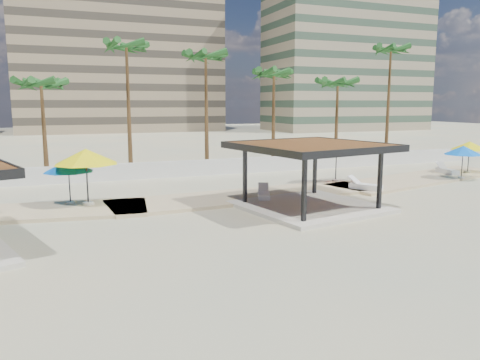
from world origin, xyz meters
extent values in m
plane|color=#CAB485|center=(0.00, 0.00, 0.00)|extent=(200.00, 200.00, 0.00)
cube|color=#C6B284|center=(2.00, 7.00, 0.06)|extent=(16.24, 5.11, 0.24)
cube|color=#C6B284|center=(16.00, 8.50, 0.06)|extent=(16.49, 7.75, 0.24)
cube|color=silver|center=(0.00, 16.00, 0.60)|extent=(56.00, 0.30, 1.20)
cube|color=#847259|center=(4.00, 78.00, 14.00)|extent=(38.00, 16.00, 28.00)
cube|color=gray|center=(48.00, 66.00, 17.00)|extent=(32.00, 15.00, 34.00)
cube|color=beige|center=(3.78, 3.17, 0.10)|extent=(7.47, 7.47, 0.19)
cube|color=black|center=(1.85, 0.34, 1.65)|extent=(0.20, 0.20, 2.91)
cube|color=black|center=(0.95, 5.10, 1.65)|extent=(0.20, 0.20, 2.91)
cube|color=black|center=(6.61, 1.23, 1.65)|extent=(0.20, 0.20, 2.91)
cube|color=black|center=(5.71, 6.00, 1.65)|extent=(0.20, 0.20, 2.91)
cube|color=brown|center=(3.78, 3.17, 3.24)|extent=(7.70, 7.70, 0.27)
cube|color=black|center=(4.39, -0.07, 3.24)|extent=(6.59, 1.36, 0.33)
cube|color=black|center=(3.17, 6.40, 3.24)|extent=(6.59, 1.36, 0.33)
cube|color=black|center=(0.54, 2.55, 3.24)|extent=(1.36, 6.59, 0.33)
cube|color=black|center=(7.02, 3.78, 3.24)|extent=(1.36, 6.59, 0.33)
cylinder|color=beige|center=(-6.87, 7.48, 0.25)|extent=(0.57, 0.57, 0.14)
cylinder|color=#262628|center=(-6.87, 7.48, 1.54)|extent=(0.08, 0.08, 2.72)
cone|color=yellow|center=(-6.87, 7.48, 2.70)|extent=(4.11, 4.11, 0.79)
cylinder|color=beige|center=(9.23, 9.20, 0.24)|extent=(0.49, 0.49, 0.12)
cylinder|color=#262628|center=(9.23, 9.20, 1.36)|extent=(0.07, 0.07, 2.37)
cone|color=#AF121E|center=(9.23, 9.20, 2.38)|extent=(3.79, 3.79, 0.69)
cylinder|color=beige|center=(18.15, 7.03, 0.23)|extent=(0.45, 0.45, 0.11)
cylinder|color=#262628|center=(18.15, 7.03, 1.25)|extent=(0.06, 0.06, 2.14)
cone|color=blue|center=(18.15, 7.03, 2.16)|extent=(3.26, 3.26, 0.62)
cylinder|color=beige|center=(20.79, 8.94, 0.24)|extent=(0.46, 0.46, 0.11)
cylinder|color=#262628|center=(20.79, 8.94, 1.29)|extent=(0.06, 0.06, 2.22)
cone|color=yellow|center=(20.79, 8.94, 2.24)|extent=(2.91, 2.91, 0.65)
cylinder|color=beige|center=(-7.73, 8.12, 0.23)|extent=(0.45, 0.45, 0.11)
cylinder|color=#262628|center=(-7.73, 8.12, 1.25)|extent=(0.06, 0.06, 2.14)
cone|color=blue|center=(-7.73, 8.12, 2.17)|extent=(3.16, 3.16, 0.62)
cube|color=white|center=(2.37, 5.80, 0.30)|extent=(1.24, 1.88, 0.25)
cube|color=white|center=(2.37, 5.80, 0.45)|extent=(1.24, 1.88, 0.05)
cube|color=white|center=(2.63, 6.44, 0.67)|extent=(0.77, 0.79, 0.45)
cube|color=white|center=(9.27, 5.92, 0.32)|extent=(1.61, 2.01, 0.27)
cube|color=white|center=(9.27, 5.92, 0.48)|extent=(1.61, 2.01, 0.06)
cube|color=white|center=(8.87, 6.57, 0.71)|extent=(0.90, 0.91, 0.49)
cube|color=white|center=(19.05, 9.20, 0.32)|extent=(1.02, 2.08, 0.28)
cube|color=white|center=(19.05, 9.20, 0.49)|extent=(1.02, 2.08, 0.06)
cube|color=white|center=(19.18, 9.97, 0.73)|extent=(0.76, 0.79, 0.51)
cone|color=brown|center=(-9.00, 18.10, 3.44)|extent=(0.36, 0.36, 6.88)
ellipsoid|color=#1C511D|center=(-9.00, 18.10, 6.63)|extent=(3.00, 3.00, 1.80)
cone|color=brown|center=(-3.00, 18.90, 4.87)|extent=(0.36, 0.36, 9.74)
ellipsoid|color=#1C511D|center=(-3.00, 18.90, 9.49)|extent=(3.00, 3.00, 1.80)
cone|color=brown|center=(3.00, 18.40, 4.60)|extent=(0.36, 0.36, 9.20)
ellipsoid|color=#1C511D|center=(3.00, 18.40, 8.95)|extent=(3.00, 3.00, 1.80)
cone|color=brown|center=(9.00, 18.60, 4.00)|extent=(0.36, 0.36, 8.00)
ellipsoid|color=#1C511D|center=(9.00, 18.60, 7.75)|extent=(3.00, 3.00, 1.80)
cone|color=brown|center=(15.00, 18.20, 3.66)|extent=(0.36, 0.36, 7.32)
ellipsoid|color=#1C511D|center=(15.00, 18.20, 7.07)|extent=(3.00, 3.00, 1.80)
cone|color=brown|center=(21.00, 18.80, 5.24)|extent=(0.36, 0.36, 10.47)
ellipsoid|color=#1C511D|center=(21.00, 18.80, 10.22)|extent=(3.00, 3.00, 1.80)
camera|label=1|loc=(-8.19, -17.52, 5.37)|focal=35.00mm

